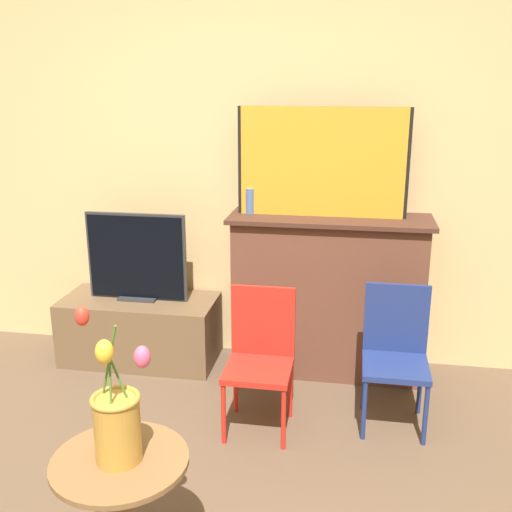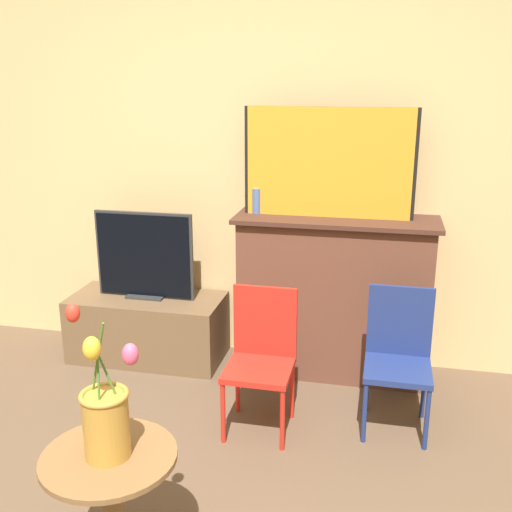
{
  "view_description": "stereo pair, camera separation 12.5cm",
  "coord_description": "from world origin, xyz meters",
  "views": [
    {
      "loc": [
        0.61,
        -1.47,
        1.73
      ],
      "look_at": [
        0.17,
        1.13,
        0.95
      ],
      "focal_mm": 42.0,
      "sensor_mm": 36.0,
      "label": 1
    },
    {
      "loc": [
        0.73,
        -1.45,
        1.73
      ],
      "look_at": [
        0.17,
        1.13,
        0.95
      ],
      "focal_mm": 42.0,
      "sensor_mm": 36.0,
      "label": 2
    }
  ],
  "objects": [
    {
      "name": "vase_tulips",
      "position": [
        -0.13,
        0.16,
        0.66
      ],
      "size": [
        0.26,
        0.17,
        0.52
      ],
      "color": "#B78433",
      "rests_on": "side_table"
    },
    {
      "name": "side_table",
      "position": [
        -0.13,
        0.16,
        0.33
      ],
      "size": [
        0.47,
        0.47,
        0.5
      ],
      "color": "brown",
      "rests_on": "ground"
    },
    {
      "name": "wall_back",
      "position": [
        0.0,
        2.13,
        1.35
      ],
      "size": [
        8.0,
        0.06,
        2.7
      ],
      "color": "tan",
      "rests_on": "ground"
    },
    {
      "name": "chair_red",
      "position": [
        0.17,
        1.25,
        0.4
      ],
      "size": [
        0.33,
        0.33,
        0.72
      ],
      "color": "red",
      "rests_on": "ground"
    },
    {
      "name": "tv_stand",
      "position": [
        -0.7,
        1.86,
        0.2
      ],
      "size": [
        0.96,
        0.45,
        0.41
      ],
      "color": "brown",
      "rests_on": "ground"
    },
    {
      "name": "chair_blue",
      "position": [
        0.85,
        1.4,
        0.4
      ],
      "size": [
        0.33,
        0.33,
        0.72
      ],
      "color": "navy",
      "rests_on": "ground"
    },
    {
      "name": "mantel_candle",
      "position": [
        -0.0,
        1.92,
        1.04
      ],
      "size": [
        0.05,
        0.05,
        0.15
      ],
      "color": "#4C6699",
      "rests_on": "fireplace_mantel"
    },
    {
      "name": "painting",
      "position": [
        0.41,
        1.92,
        1.28
      ],
      "size": [
        0.97,
        0.03,
        0.61
      ],
      "color": "black",
      "rests_on": "fireplace_mantel"
    },
    {
      "name": "tv_monitor",
      "position": [
        -0.7,
        1.86,
        0.67
      ],
      "size": [
        0.62,
        0.12,
        0.55
      ],
      "color": "#2D2D2D",
      "rests_on": "tv_stand"
    },
    {
      "name": "fireplace_mantel",
      "position": [
        0.47,
        1.92,
        0.5
      ],
      "size": [
        1.17,
        0.4,
        0.97
      ],
      "color": "brown",
      "rests_on": "ground"
    }
  ]
}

